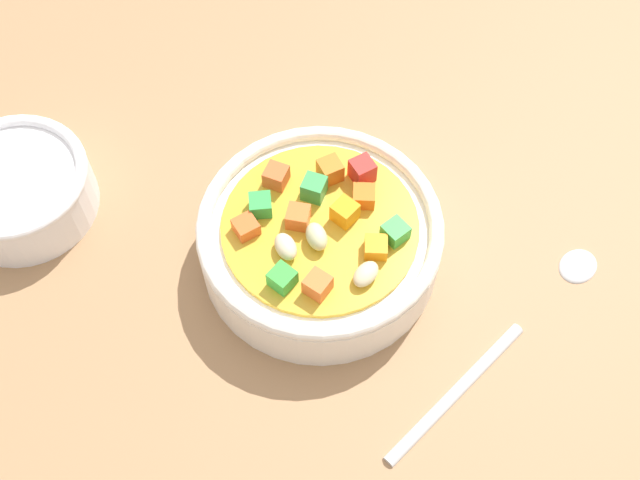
{
  "coord_description": "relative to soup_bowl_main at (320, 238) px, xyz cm",
  "views": [
    {
      "loc": [
        4.91,
        -28.02,
        50.62
      ],
      "look_at": [
        0.0,
        0.0,
        2.31
      ],
      "focal_mm": 45.54,
      "sensor_mm": 36.0,
      "label": 1
    }
  ],
  "objects": [
    {
      "name": "ground_plane",
      "position": [
        -0.0,
        -0.0,
        -3.56
      ],
      "size": [
        140.0,
        140.0,
        2.0
      ],
      "primitive_type": "cube",
      "color": "#9E754F"
    },
    {
      "name": "side_bowl_small",
      "position": [
        -22.17,
        0.53,
        -0.35
      ],
      "size": [
        10.75,
        10.75,
        4.28
      ],
      "color": "white",
      "rests_on": "ground_plane"
    },
    {
      "name": "spoon",
      "position": [
        13.66,
        -4.07,
        -2.13
      ],
      "size": [
        13.75,
        18.42,
        0.86
      ],
      "rotation": [
        0.0,
        0.0,
        7.24
      ],
      "color": "silver",
      "rests_on": "ground_plane"
    },
    {
      "name": "soup_bowl_main",
      "position": [
        0.0,
        0.0,
        0.0
      ],
      "size": [
        16.76,
        16.76,
        5.92
      ],
      "color": "white",
      "rests_on": "ground_plane"
    }
  ]
}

